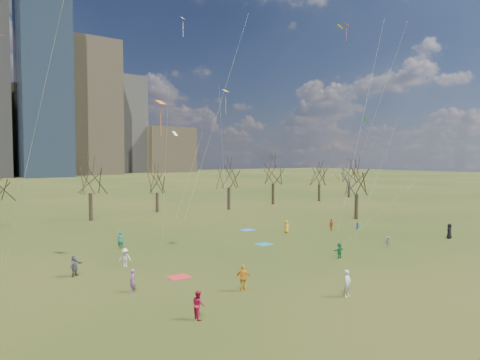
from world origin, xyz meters
TOP-DOWN VIEW (x-y plane):
  - ground at (0.00, 0.00)m, footprint 500.00×500.00m
  - bare_tree_row at (-0.09, 37.22)m, footprint 113.04×29.80m
  - blanket_teal at (2.86, 11.55)m, footprint 1.60×1.50m
  - blanket_navy at (6.85, 19.83)m, footprint 1.60×1.50m
  - blanket_crimson at (-10.43, 5.66)m, footprint 1.60×1.50m
  - person_1 at (-3.43, -5.09)m, footprint 0.74×0.57m
  - person_2 at (-13.54, -2.67)m, footprint 0.72×0.88m
  - person_3 at (12.41, 2.86)m, footprint 0.53×0.79m
  - person_4 at (-8.36, -0.00)m, footprint 1.06×1.10m
  - person_5 at (4.59, 2.61)m, footprint 1.37×0.52m
  - person_6 at (22.21, 1.63)m, footprint 1.01×0.91m
  - person_7 at (-14.79, 4.26)m, footprint 0.51×0.66m
  - person_8 at (18.35, 11.61)m, footprint 0.42×0.52m
  - person_9 at (-12.65, 11.27)m, footprint 1.16×1.06m
  - person_10 at (15.39, 13.36)m, footprint 0.95×0.55m
  - person_11 at (-16.95, 10.66)m, footprint 1.55×1.44m
  - person_12 at (9.63, 15.45)m, footprint 0.53×0.77m
  - person_13 at (-10.37, 18.61)m, footprint 0.76×0.71m
  - kites_airborne at (1.33, 15.52)m, footprint 69.53×35.81m

SIDE VIEW (x-z plane):
  - ground at x=0.00m, z-range 0.00..0.00m
  - blanket_teal at x=2.86m, z-range 0.00..0.03m
  - blanket_navy at x=6.85m, z-range 0.00..0.03m
  - blanket_crimson at x=-10.43m, z-range 0.00..0.03m
  - person_8 at x=18.35m, z-range 0.00..1.02m
  - person_3 at x=12.41m, z-range 0.00..1.13m
  - person_5 at x=4.59m, z-range 0.00..1.45m
  - person_12 at x=9.63m, z-range 0.00..1.52m
  - person_10 at x=15.39m, z-range 0.00..1.53m
  - person_9 at x=-12.65m, z-range 0.00..1.56m
  - person_7 at x=-14.79m, z-range 0.00..1.62m
  - person_2 at x=-13.54m, z-range 0.00..1.67m
  - person_11 at x=-16.95m, z-range 0.00..1.73m
  - person_6 at x=22.21m, z-range 0.00..1.74m
  - person_13 at x=-10.37m, z-range 0.00..1.75m
  - person_1 at x=-3.43m, z-range 0.00..1.80m
  - person_4 at x=-8.36m, z-range 0.00..1.84m
  - bare_tree_row at x=-0.09m, z-range 1.37..10.87m
  - kites_airborne at x=1.33m, z-range -1.46..29.23m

